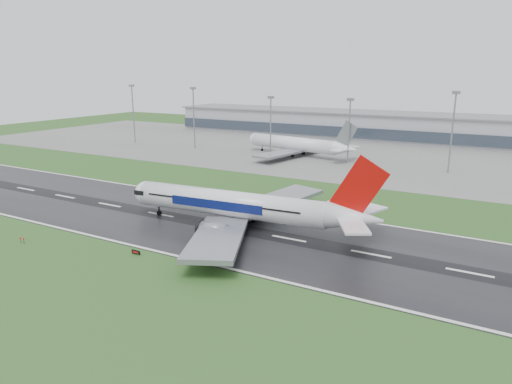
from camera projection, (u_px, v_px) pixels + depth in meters
The scene contains 12 objects.
ground at pixel (161, 215), 130.30m from camera, with size 520.00×520.00×0.00m, color #244D1C.
runway at pixel (161, 215), 130.29m from camera, with size 400.00×45.00×0.10m, color black.
apron at pixel (323, 151), 235.82m from camera, with size 400.00×130.00×0.08m, color slate.
terminal at pixel (359, 125), 284.60m from camera, with size 240.00×36.00×15.00m, color #93959E.
main_airliner at pixel (246, 190), 116.41m from camera, with size 68.49×65.23×20.22m, color white, non-canonical shape.
parked_airliner at pixel (297, 137), 220.48m from camera, with size 61.46×57.22×18.01m, color white, non-canonical shape.
runway_sign at pixel (136, 252), 101.71m from camera, with size 2.30×0.26×1.04m, color black, non-canonical shape.
floodmast_0 at pixel (133, 115), 260.32m from camera, with size 0.64×0.64×31.26m, color gray.
floodmast_1 at pixel (194, 119), 240.40m from camera, with size 0.64×0.64×30.50m, color gray.
floodmast_2 at pixel (271, 128), 219.49m from camera, with size 0.64×0.64×27.05m, color gray.
floodmast_3 at pixel (349, 132), 201.24m from camera, with size 0.64×0.64×27.12m, color gray.
floodmast_4 at pixel (452, 134), 181.01m from camera, with size 0.64×0.64×30.92m, color gray.
Camera 1 is at (84.42, -95.41, 38.95)m, focal length 32.41 mm.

